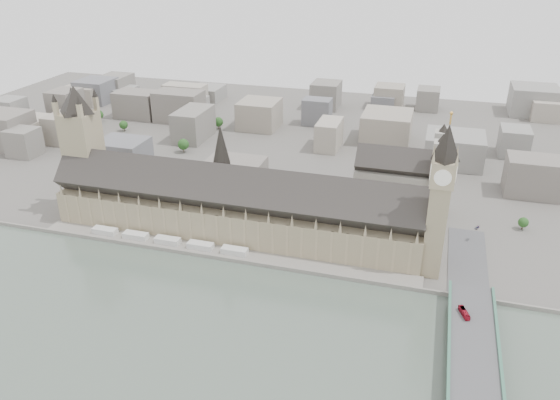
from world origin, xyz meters
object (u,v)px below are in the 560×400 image
(elizabeth_tower, at_px, (440,192))
(westminster_bridge, at_px, (473,378))
(palace_of_westminster, at_px, (234,207))
(westminster_abbey, at_px, (402,181))
(red_bus_north, at_px, (464,313))
(car_approach, at_px, (477,228))
(victoria_tower, at_px, (83,145))

(elizabeth_tower, height_order, westminster_bridge, elizabeth_tower)
(palace_of_westminster, relative_size, westminster_bridge, 0.82)
(westminster_bridge, xyz_separation_m, westminster_abbey, (-51.08, 182.50, 19.96))
(palace_of_westminster, distance_m, westminster_abbey, 134.09)
(palace_of_westminster, relative_size, red_bus_north, 23.41)
(westminster_bridge, height_order, westminster_abbey, westminster_abbey)
(palace_of_westminster, height_order, car_approach, palace_of_westminster)
(palace_of_westminster, bearing_deg, car_approach, 13.44)
(victoria_tower, relative_size, westminster_abbey, 1.47)
(elizabeth_tower, relative_size, red_bus_north, 9.50)
(elizabeth_tower, distance_m, red_bus_north, 73.08)
(elizabeth_tower, bearing_deg, westminster_bridge, -75.89)
(victoria_tower, xyz_separation_m, car_approach, (289.37, 33.70, -44.22))
(westminster_bridge, xyz_separation_m, car_approach, (5.37, 147.20, 5.86))
(westminster_bridge, bearing_deg, red_bus_north, 96.18)
(westminster_bridge, bearing_deg, palace_of_westminster, 146.51)
(elizabeth_tower, bearing_deg, palace_of_westminster, 175.15)
(westminster_abbey, height_order, car_approach, westminster_abbey)
(palace_of_westminster, relative_size, car_approach, 52.28)
(palace_of_westminster, height_order, red_bus_north, palace_of_westminster)
(elizabeth_tower, xyz_separation_m, victoria_tower, (-260.00, 18.00, -2.88))
(palace_of_westminster, height_order, westminster_bridge, palace_of_westminster)
(westminster_bridge, bearing_deg, westminster_abbey, 105.64)
(westminster_abbey, distance_m, car_approach, 68.05)
(victoria_tower, height_order, westminster_abbey, victoria_tower)
(car_approach, bearing_deg, westminster_bridge, -67.41)
(palace_of_westminster, bearing_deg, elizabeth_tower, -4.85)
(palace_of_westminster, bearing_deg, red_bus_north, -22.39)
(elizabeth_tower, relative_size, victoria_tower, 1.07)
(palace_of_westminster, relative_size, elizabeth_tower, 2.47)
(westminster_bridge, distance_m, red_bus_north, 43.13)
(westminster_bridge, height_order, car_approach, car_approach)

